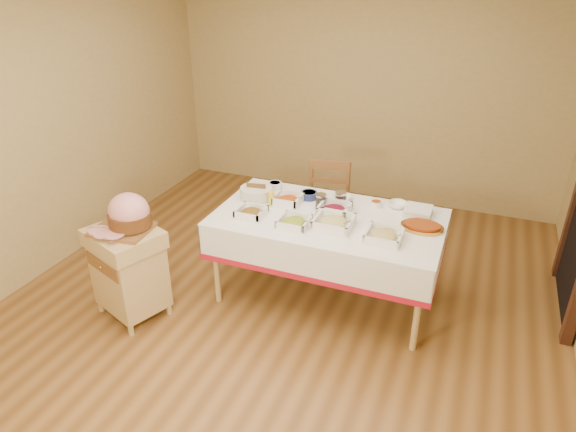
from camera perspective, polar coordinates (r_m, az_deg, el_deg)
The scene contains 22 objects.
room_shell at distance 3.75m, azimuth -0.97°, elevation 6.14°, with size 5.00×5.00×5.00m.
dining_table at distance 4.21m, azimuth 4.45°, elevation -2.04°, with size 1.82×1.02×0.76m.
butcher_cart at distance 4.26m, azimuth -17.30°, elevation -5.50°, with size 0.66×0.61×0.76m.
dining_chair at distance 4.90m, azimuth 4.37°, elevation 0.70°, with size 0.48×0.47×0.92m.
ham_on_board at distance 4.04m, azimuth -17.35°, elevation 0.09°, with size 0.45×0.43×0.30m.
serving_dish_a at distance 4.14m, azimuth -4.12°, elevation 0.42°, with size 0.22×0.22×0.10m.
serving_dish_b at distance 3.97m, azimuth 0.70°, elevation -0.67°, with size 0.23×0.23×0.09m.
serving_dish_c at distance 3.97m, azimuth 5.12°, elevation -0.70°, with size 0.29×0.29×0.12m.
serving_dish_d at distance 3.85m, azimuth 10.63°, elevation -2.12°, with size 0.26×0.26×0.10m.
serving_dish_e at distance 4.34m, azimuth -0.01°, elevation 1.86°, with size 0.24×0.22×0.11m.
serving_dish_f at distance 4.17m, azimuth 5.17°, elevation 0.74°, with size 0.26×0.24×0.12m.
small_bowl_left at distance 4.63m, azimuth -1.45°, elevation 3.47°, with size 0.12×0.12×0.06m.
small_bowl_mid at distance 4.43m, azimuth 2.35°, elevation 2.37°, with size 0.14×0.14×0.06m.
small_bowl_right at distance 4.34m, azimuth 9.77°, elevation 1.37°, with size 0.10×0.10×0.05m.
bowl_white_imported at distance 4.43m, azimuth 6.08°, elevation 2.05°, with size 0.16×0.16×0.04m, color white.
bowl_small_imported at distance 4.36m, azimuth 12.10°, elevation 1.23°, with size 0.15×0.15×0.05m, color white.
preserve_jar_left at distance 4.27m, azimuth 3.66°, elevation 1.63°, with size 0.09×0.09×0.12m.
preserve_jar_right at distance 4.30m, azimuth 5.88°, elevation 1.82°, with size 0.10×0.10×0.13m.
mustard_bottle at distance 4.29m, azimuth -1.85°, elevation 2.06°, with size 0.05×0.05×0.16m.
bread_basket at distance 4.43m, azimuth -3.55°, elevation 2.60°, with size 0.28×0.28×0.12m.
plate_stack at distance 4.27m, azimuth 14.25°, elevation 0.49°, with size 0.21×0.21×0.06m.
brass_platter at distance 4.06m, azimuth 14.67°, elevation -1.15°, with size 0.33×0.24×0.04m.
Camera 1 is at (1.36, -3.24, 2.62)m, focal length 32.00 mm.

